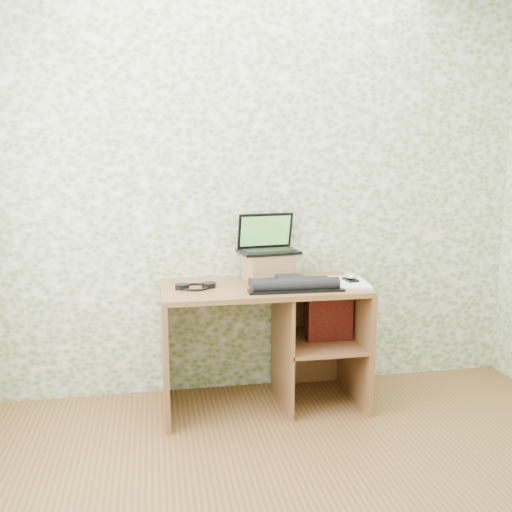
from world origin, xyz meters
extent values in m
plane|color=white|center=(0.00, 1.75, 1.30)|extent=(3.50, 0.00, 3.50)
cube|color=brown|center=(0.00, 1.44, 0.73)|extent=(1.20, 0.60, 0.03)
cube|color=brown|center=(-0.58, 1.44, 0.36)|extent=(0.03, 0.60, 0.72)
cube|color=brown|center=(0.58, 1.44, 0.36)|extent=(0.03, 0.60, 0.72)
cube|color=brown|center=(0.12, 1.44, 0.36)|extent=(0.02, 0.56, 0.72)
cube|color=brown|center=(0.35, 1.44, 0.38)|extent=(0.46, 0.56, 0.02)
cube|color=brown|center=(0.36, 1.73, 0.36)|extent=(0.48, 0.02, 0.72)
cube|color=brown|center=(0.06, 1.58, 0.83)|extent=(0.31, 0.27, 0.17)
cube|color=black|center=(0.06, 1.58, 0.93)|extent=(0.38, 0.29, 0.02)
cube|color=black|center=(0.06, 1.58, 0.94)|extent=(0.32, 0.17, 0.00)
cube|color=black|center=(0.06, 1.68, 1.04)|extent=(0.36, 0.11, 0.22)
cube|color=#2A661D|center=(0.06, 1.68, 1.04)|extent=(0.32, 0.09, 0.19)
cube|color=black|center=(0.15, 1.39, 0.77)|extent=(0.48, 0.19, 0.04)
cube|color=black|center=(0.15, 1.39, 0.78)|extent=(0.16, 0.16, 0.06)
cylinder|color=black|center=(0.15, 1.26, 0.79)|extent=(0.50, 0.09, 0.08)
cube|color=black|center=(0.15, 1.26, 0.76)|extent=(0.55, 0.12, 0.01)
torus|color=black|center=(-0.40, 1.44, 0.76)|extent=(0.18, 0.18, 0.01)
cylinder|color=black|center=(-0.48, 1.43, 0.76)|extent=(0.08, 0.08, 0.03)
cylinder|color=black|center=(-0.32, 1.44, 0.76)|extent=(0.08, 0.08, 0.03)
cube|color=white|center=(0.51, 1.39, 0.76)|extent=(0.26, 0.34, 0.01)
ellipsoid|color=silver|center=(0.53, 1.40, 0.79)|extent=(0.09, 0.13, 0.04)
cylinder|color=black|center=(0.55, 1.45, 0.77)|extent=(0.04, 0.14, 0.01)
cube|color=maroon|center=(0.41, 1.44, 0.56)|extent=(0.28, 0.09, 0.33)
camera|label=1|loc=(-0.63, -1.79, 1.52)|focal=40.00mm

